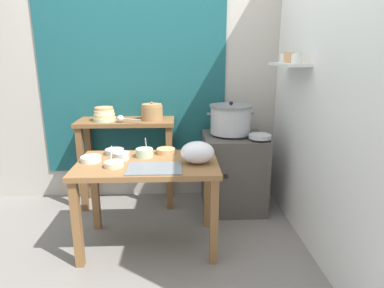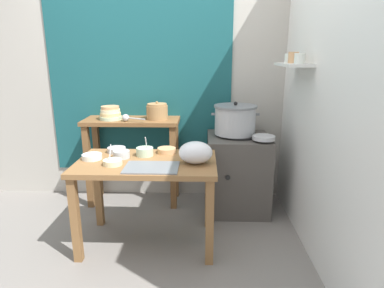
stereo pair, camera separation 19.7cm
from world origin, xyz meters
The scene contains 19 objects.
ground_plane centered at (0.00, 0.00, 0.00)m, with size 9.00×9.00×0.00m, color gray.
wall_back centered at (0.08, 1.10, 1.30)m, with size 4.40×0.12×2.60m.
wall_right centered at (1.40, 0.20, 1.30)m, with size 0.30×3.20×2.60m.
prep_table centered at (0.06, 0.04, 0.61)m, with size 1.10×0.66×0.72m.
back_shelf_table centered at (-0.21, 0.83, 0.68)m, with size 0.96×0.40×0.90m.
stove_block centered at (0.86, 0.70, 0.38)m, with size 0.60×0.61×0.78m.
steamer_pot centered at (0.82, 0.72, 0.92)m, with size 0.46×0.41×0.32m.
clay_pot centered at (0.05, 0.83, 0.98)m, with size 0.21×0.21×0.18m.
bowl_stack_enamel centered at (-0.42, 0.80, 0.96)m, with size 0.22×0.22×0.13m.
ladle centered at (-0.24, 0.71, 0.94)m, with size 0.24×0.12×0.07m.
serving_tray centered at (0.13, -0.13, 0.72)m, with size 0.40×0.28×0.01m, color slate.
plastic_bag centered at (0.45, -0.01, 0.81)m, with size 0.26×0.22×0.17m, color white.
wide_pan centered at (1.06, 0.51, 0.80)m, with size 0.21×0.21×0.04m, color #B7BABF.
prep_bowl_0 centered at (0.20, 0.26, 0.74)m, with size 0.16×0.16×0.04m.
prep_bowl_1 centered at (-0.18, -0.07, 0.74)m, with size 0.14×0.14×0.16m.
prep_bowl_2 centered at (0.03, 0.17, 0.76)m, with size 0.14×0.14×0.17m.
prep_bowl_3 centered at (-0.38, 0.06, 0.74)m, with size 0.16×0.16×0.04m.
prep_bowl_4 centered at (-0.23, 0.26, 0.74)m, with size 0.16×0.16×0.04m.
prep_bowl_5 centered at (-0.15, 0.11, 0.75)m, with size 0.13×0.13×0.06m.
Camera 1 is at (0.31, -2.43, 1.54)m, focal length 30.88 mm.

